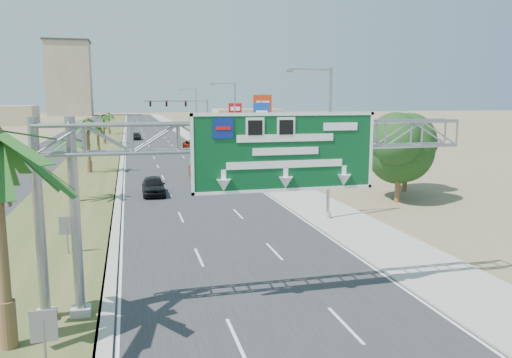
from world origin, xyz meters
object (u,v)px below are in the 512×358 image
object	(u,v)px
sign_gantry	(243,151)
signal_mast	(195,119)
store_building	(306,137)
pole_sign_blue	(261,117)
pole_sign_red_near	(262,108)
car_far	(136,136)
car_left_lane	(154,186)
pole_sign_red_far	(235,112)
car_right_lane	(192,145)
car_mid_lane	(198,171)

from	to	relation	value
sign_gantry	signal_mast	world-z (taller)	signal_mast
store_building	pole_sign_blue	world-z (taller)	pole_sign_blue
sign_gantry	pole_sign_red_near	bearing A→B (deg)	74.05
car_far	car_left_lane	bearing A→B (deg)	-86.13
signal_mast	pole_sign_blue	world-z (taller)	signal_mast
store_building	car_left_lane	distance (m)	41.16
store_building	car_far	bearing A→B (deg)	133.37
pole_sign_blue	pole_sign_red_far	distance (m)	22.68
car_far	store_building	bearing A→B (deg)	-43.17
car_far	pole_sign_blue	xyz separation A→B (m)	(14.42, -42.39, 5.11)
car_right_lane	car_far	distance (m)	23.56
car_mid_lane	pole_sign_blue	world-z (taller)	pole_sign_blue
car_left_lane	pole_sign_blue	size ratio (longest dim) A/B	0.60
sign_gantry	car_right_lane	xyz separation A→B (m)	(5.61, 61.39, -5.33)
pole_sign_blue	pole_sign_red_far	bearing A→B (deg)	86.21
car_right_lane	signal_mast	bearing A→B (deg)	42.81
car_mid_lane	car_far	distance (m)	51.64
store_building	sign_gantry	bearing A→B (deg)	-112.36
car_mid_lane	pole_sign_blue	distance (m)	13.74
signal_mast	car_far	world-z (taller)	signal_mast
car_right_lane	pole_sign_red_near	distance (m)	19.30
pole_sign_red_near	car_far	bearing A→B (deg)	111.72
store_building	signal_mast	bearing A→B (deg)	160.46
pole_sign_red_near	pole_sign_red_far	world-z (taller)	pole_sign_red_near
store_building	car_far	world-z (taller)	store_building
car_right_lane	pole_sign_red_far	distance (m)	9.42
car_right_lane	store_building	bearing A→B (deg)	-20.83
sign_gantry	pole_sign_red_far	xyz separation A→B (m)	(13.16, 63.64, -0.15)
sign_gantry	pole_sign_blue	xyz separation A→B (m)	(11.66, 41.01, -0.29)
car_left_lane	car_far	distance (m)	59.71
car_right_lane	pole_sign_blue	bearing A→B (deg)	-77.36
car_left_lane	signal_mast	bearing A→B (deg)	77.65
pole_sign_red_near	pole_sign_red_far	xyz separation A→B (m)	(0.43, 19.12, -0.95)
store_building	pole_sign_red_far	size ratio (longest dim) A/B	2.39
car_left_lane	car_right_lane	distance (m)	38.52
pole_sign_red_near	car_right_lane	bearing A→B (deg)	112.87
sign_gantry	store_building	bearing A→B (deg)	67.64
pole_sign_red_far	car_right_lane	bearing A→B (deg)	-163.36
pole_sign_red_far	sign_gantry	bearing A→B (deg)	-101.68
car_right_lane	pole_sign_blue	world-z (taller)	pole_sign_blue
sign_gantry	pole_sign_blue	distance (m)	42.64
pole_sign_blue	car_right_lane	bearing A→B (deg)	106.52
signal_mast	car_left_lane	world-z (taller)	signal_mast
car_mid_lane	pole_sign_red_near	xyz separation A→B (m)	(10.17, 12.48, 6.15)
car_mid_lane	store_building	bearing A→B (deg)	49.40
sign_gantry	pole_sign_blue	size ratio (longest dim) A/B	2.15
signal_mast	car_mid_lane	size ratio (longest dim) A/B	2.41
car_right_lane	car_far	bearing A→B (deg)	106.93
sign_gantry	store_building	distance (m)	60.77
signal_mast	pole_sign_red_far	bearing A→B (deg)	12.99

